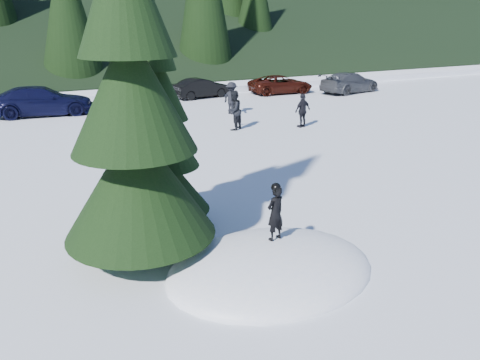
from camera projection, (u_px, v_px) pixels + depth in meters
name	position (u px, v px, depth m)	size (l,w,h in m)	color
ground	(271.00, 270.00, 9.76)	(200.00, 200.00, 0.00)	white
snow_mound	(271.00, 270.00, 9.76)	(4.48, 3.52, 0.96)	white
spruce_tall	(132.00, 107.00, 9.24)	(3.20, 3.20, 8.60)	black
spruce_short	(163.00, 144.00, 11.25)	(2.20, 2.20, 5.37)	black
child_skier	(275.00, 213.00, 9.87)	(0.44, 0.29, 1.21)	black
adult_0	(234.00, 110.00, 21.57)	(0.89, 0.69, 1.82)	black
adult_1	(303.00, 111.00, 22.12)	(0.94, 0.39, 1.60)	black
adult_2	(232.00, 98.00, 25.14)	(1.11, 0.64, 1.72)	black
car_3	(42.00, 101.00, 24.85)	(2.14, 5.27, 1.53)	black
car_4	(142.00, 97.00, 27.14)	(1.45, 3.59, 1.22)	#9CA1A5
car_5	(202.00, 88.00, 30.26)	(1.33, 3.82, 1.26)	black
car_6	(281.00, 84.00, 32.02)	(2.05, 4.44, 1.23)	#330F09
car_7	(350.00, 82.00, 32.35)	(1.94, 4.77, 1.39)	#434549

